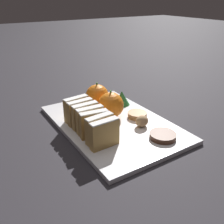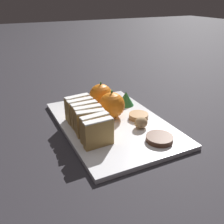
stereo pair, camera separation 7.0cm
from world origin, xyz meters
The scene contains 15 objects.
ground_plane centered at (0.00, 0.00, 0.00)m, with size 6.00×6.00×0.00m, color #28262B.
serving_platter centered at (0.00, 0.00, 0.01)m, with size 0.28×0.42×0.01m.
stollen_slice_front centered at (-0.08, -0.10, 0.05)m, with size 0.07×0.02×0.07m.
stollen_slice_second centered at (-0.08, -0.07, 0.05)m, with size 0.07×0.02×0.07m.
stollen_slice_third centered at (-0.08, -0.04, 0.05)m, with size 0.07×0.03×0.07m.
stollen_slice_fourth centered at (-0.08, -0.02, 0.05)m, with size 0.07×0.02×0.07m.
stollen_slice_fifth centered at (-0.08, 0.01, 0.05)m, with size 0.07×0.02×0.07m.
stollen_slice_sixth centered at (-0.08, 0.04, 0.05)m, with size 0.07×0.02×0.07m.
stollen_slice_back centered at (-0.08, 0.06, 0.05)m, with size 0.07×0.03×0.07m.
orange_near centered at (0.02, 0.11, 0.05)m, with size 0.07×0.07×0.08m.
orange_far centered at (0.01, 0.03, 0.05)m, with size 0.08×0.08×0.08m.
walnut centered at (0.05, -0.07, 0.03)m, with size 0.04×0.03×0.03m.
chocolate_cookie centered at (0.06, -0.14, 0.02)m, with size 0.07×0.07×0.01m.
gingerbread_cookie centered at (0.08, -0.02, 0.02)m, with size 0.06×0.06×0.01m.
evergreen_sprig centered at (0.09, 0.09, 0.04)m, with size 0.05×0.05×0.05m.
Camera 2 is at (-0.28, -0.57, 0.34)m, focal length 40.00 mm.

